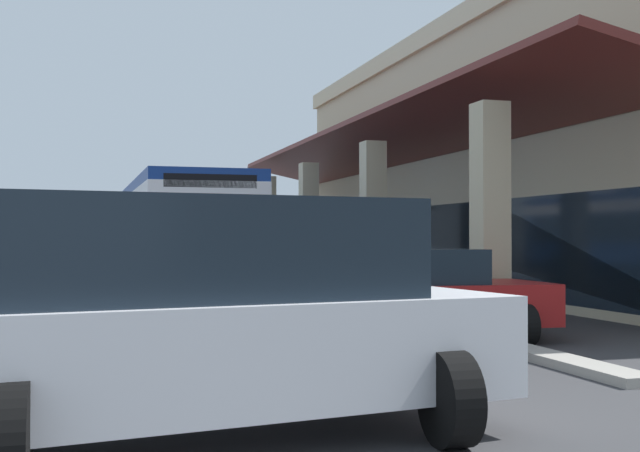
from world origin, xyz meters
TOP-DOWN VIEW (x-y plane):
  - ground at (0.00, 8.00)m, footprint 120.00×120.00m
  - curb_strip at (-2.24, 3.72)m, footprint 29.74×0.50m
  - plaza_building at (-2.24, 13.35)m, footprint 25.08×14.74m
  - transit_bus at (-2.02, 0.20)m, footprint 11.24×2.94m
  - parked_suv_white at (13.57, -1.20)m, footprint 3.17×5.04m
  - parked_sedan_red at (8.25, 2.69)m, footprint 2.59×4.49m
  - pedestrian at (8.50, 0.06)m, footprint 0.51×0.60m
  - potted_palm at (-10.42, 4.62)m, footprint 1.91×1.86m

SIDE VIEW (x-z plane):
  - ground at x=0.00m, z-range 0.00..0.00m
  - curb_strip at x=-2.24m, z-range 0.00..0.12m
  - potted_palm at x=-10.42m, z-range -0.77..2.19m
  - parked_sedan_red at x=8.25m, z-range 0.02..1.49m
  - pedestrian at x=8.50m, z-range 0.12..1.90m
  - parked_suv_white at x=13.57m, z-range 0.03..2.00m
  - transit_bus at x=-2.02m, z-range 0.18..3.52m
  - plaza_building at x=-2.24m, z-range 0.00..8.03m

